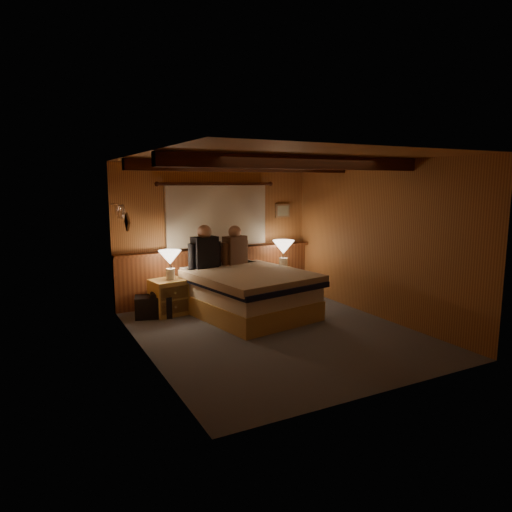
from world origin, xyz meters
TOP-DOWN VIEW (x-y plane):
  - floor at (0.00, 0.00)m, footprint 4.20×4.20m
  - ceiling at (0.00, 0.00)m, footprint 4.20×4.20m
  - wall_back at (0.00, 2.10)m, footprint 3.60×0.00m
  - wall_left at (-1.80, 0.00)m, footprint 0.00×4.20m
  - wall_right at (1.80, 0.00)m, footprint 0.00×4.20m
  - wall_front at (0.00, -2.10)m, footprint 3.60×0.00m
  - wainscot at (0.00, 2.04)m, footprint 3.60×0.23m
  - curtain_window at (0.00, 2.03)m, footprint 2.18×0.09m
  - ceiling_beams at (0.00, 0.15)m, footprint 3.60×1.65m
  - coat_rail at (-1.72, 1.58)m, footprint 0.05×0.55m
  - framed_print at (1.35, 2.08)m, footprint 0.30×0.04m
  - bed at (0.05, 0.97)m, footprint 1.87×2.27m
  - nightstand_left at (-1.05, 1.56)m, footprint 0.58×0.53m
  - nightstand_right at (1.10, 1.62)m, footprint 0.49×0.44m
  - lamp_left at (-1.01, 1.55)m, footprint 0.36×0.36m
  - lamp_right at (1.12, 1.66)m, footprint 0.39×0.39m
  - person_left at (-0.40, 1.62)m, footprint 0.60×0.30m
  - person_right at (0.18, 1.71)m, footprint 0.55×0.32m
  - duffel_bag at (-1.30, 1.52)m, footprint 0.62×0.47m

SIDE VIEW (x-z plane):
  - floor at x=0.00m, z-range 0.00..0.00m
  - duffel_bag at x=-1.30m, z-range -0.03..0.38m
  - nightstand_right at x=1.10m, z-range 0.00..0.53m
  - nightstand_left at x=-1.05m, z-range 0.00..0.56m
  - bed at x=0.05m, z-range 0.01..0.71m
  - wainscot at x=0.00m, z-range 0.02..0.96m
  - lamp_left at x=-1.01m, z-range 0.65..1.12m
  - lamp_right at x=1.12m, z-range 0.64..1.15m
  - person_right at x=0.18m, z-range 0.62..1.31m
  - person_left at x=-0.40m, z-range 0.62..1.35m
  - wall_left at x=-1.80m, z-range -0.90..3.30m
  - wall_right at x=1.80m, z-range -0.90..3.30m
  - wall_back at x=0.00m, z-range -0.60..3.00m
  - wall_front at x=0.00m, z-range -0.60..3.00m
  - curtain_window at x=0.00m, z-range 0.96..2.08m
  - framed_print at x=1.35m, z-range 1.43..1.68m
  - coat_rail at x=-1.72m, z-range 1.55..1.79m
  - ceiling_beams at x=0.00m, z-range 2.23..2.39m
  - ceiling at x=0.00m, z-range 2.40..2.40m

